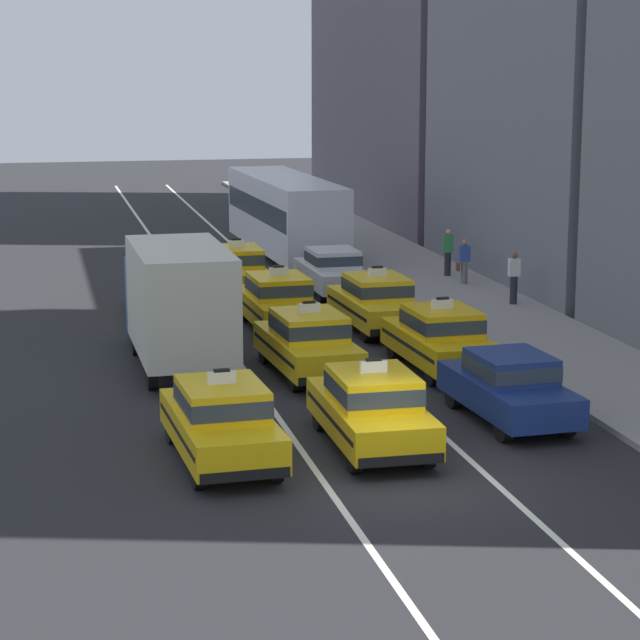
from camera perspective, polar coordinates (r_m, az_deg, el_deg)
The scene contains 19 objects.
ground_plane at distance 25.20m, azimuth 3.91°, elevation -7.10°, with size 160.00×160.00×0.00m, color #232326.
lane_stripe_left_center at distance 43.94m, azimuth -5.51°, elevation 0.92°, with size 0.14×80.00×0.01m, color silver.
lane_stripe_center_right at distance 44.44m, azimuth -1.41°, elevation 1.09°, with size 0.14×80.00×0.01m, color silver.
sidewalk_curb at distance 41.18m, azimuth 7.62°, elevation 0.26°, with size 4.00×90.00×0.15m, color gray.
taxi_left_nearest at distance 26.13m, azimuth -4.35°, elevation -4.41°, with size 2.03×4.64×1.96m.
box_truck_left_second at distance 34.20m, azimuth -6.29°, elevation 0.90°, with size 2.38×6.99×3.27m.
taxi_left_third at distance 41.18m, azimuth -7.06°, elevation 1.41°, with size 1.85×4.57×1.96m.
taxi_center_nearest at distance 26.99m, azimuth 2.29°, elevation -3.87°, with size 1.83×4.56×1.96m.
taxi_center_second at distance 33.12m, azimuth -0.53°, elevation -0.97°, with size 2.07×4.66×1.96m.
taxi_center_third at distance 38.71m, azimuth -1.86°, elevation 0.85°, with size 1.97×4.62×1.96m.
taxi_center_fourth at distance 44.52m, azimuth -3.71°, elevation 2.23°, with size 1.84×4.57×1.96m.
sedan_right_nearest at distance 29.22m, azimuth 8.31°, elevation -2.85°, with size 2.02×4.40×1.58m.
taxi_right_second at distance 33.78m, azimuth 5.31°, elevation -0.77°, with size 2.00×4.63×1.96m.
taxi_right_third at distance 38.62m, azimuth 2.48°, elevation 0.82°, with size 1.98×4.62×1.96m.
sedan_right_fourth at distance 44.49m, azimuth 0.56°, elevation 2.21°, with size 1.87×4.34×1.58m.
bus_right_fifth at distance 53.13m, azimuth -1.53°, elevation 4.78°, with size 2.98×11.30×3.22m.
pedestrian_near_crosswalk at distance 42.44m, azimuth 8.51°, elevation 1.85°, with size 0.36×0.24×1.69m.
pedestrian_mid_block at distance 46.01m, azimuth 6.34°, elevation 2.55°, with size 0.47×0.24×1.57m.
pedestrian_trailing at distance 47.69m, azimuth 5.64°, elevation 2.99°, with size 0.36×0.24×1.71m.
Camera 1 is at (-6.86, -22.88, 8.02)m, focal length 72.89 mm.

